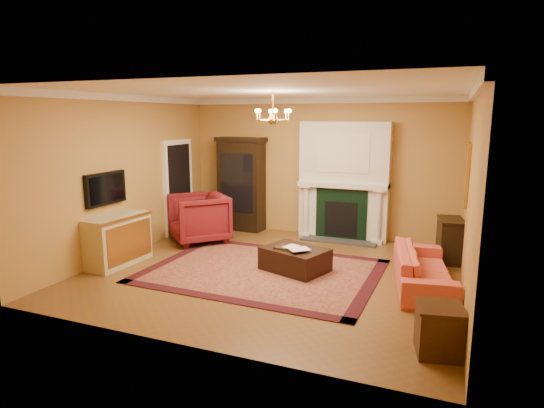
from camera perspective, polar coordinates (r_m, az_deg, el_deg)
The scene contains 26 objects.
floor at distance 7.85m, azimuth 0.10°, elevation -8.52°, with size 6.00×5.50×0.02m, color brown.
ceiling at distance 7.42m, azimuth 0.11°, elevation 14.06°, with size 6.00×5.50×0.02m, color white.
wall_back at distance 10.08m, azimuth 5.93°, elevation 4.58°, with size 6.00×0.02×3.00m, color #B48240.
wall_front at distance 5.07m, azimuth -11.51°, elevation -1.88°, with size 6.00×0.02×3.00m, color #B48240.
wall_left at distance 9.03m, azimuth -17.97°, elevation 3.37°, with size 0.02×5.50×3.00m, color #B48240.
wall_right at distance 6.97m, azimuth 23.75°, elevation 0.89°, with size 0.02×5.50×3.00m, color #B48240.
fireplace at distance 9.79m, azimuth 8.97°, elevation 2.51°, with size 1.90×0.70×2.50m.
crown_molding at distance 8.31m, azimuth 2.61°, elevation 13.23°, with size 6.00×5.50×0.12m.
doorway at distance 10.41m, azimuth -11.64°, elevation 2.09°, with size 0.08×1.05×2.10m.
tv_panel at distance 8.56m, azimuth -20.13°, elevation 1.83°, with size 0.09×0.95×0.58m.
gilt_mirror at distance 8.34m, azimuth 23.27°, elevation 3.47°, with size 0.06×0.76×1.05m.
chandelier at distance 7.40m, azimuth 0.11°, elevation 10.96°, with size 0.63×0.55×0.53m.
oriental_rug at distance 7.85m, azimuth -1.16°, elevation -8.38°, with size 3.83×2.87×0.02m, color #4F1210.
china_cabinet at distance 10.52m, azimuth -3.84°, elevation 2.26°, with size 1.02×0.47×2.05m, color black.
wingback_armchair at distance 9.64m, azimuth -9.16°, elevation -1.47°, with size 1.09×1.02×1.12m, color maroon.
pedestal_table at distance 9.59m, azimuth -9.72°, elevation -2.17°, with size 0.44×0.44×0.79m.
commode at distance 8.56m, azimuth -18.89°, elevation -4.30°, with size 0.56×1.19×0.89m, color #C5BE90.
coral_sofa at distance 7.43m, azimuth 18.52°, elevation -6.95°, with size 2.03×0.59×0.79m, color #C2543D.
end_table at distance 5.53m, azimuth 20.20°, elevation -14.76°, with size 0.46×0.46×0.54m, color #331F0D.
console_table at distance 8.88m, azimuth 21.41°, elevation -4.34°, with size 0.39×0.69×0.77m, color black.
leather_ottoman at distance 7.82m, azimuth 2.91°, elevation -6.92°, with size 1.04×0.76×0.39m, color black.
ottoman_tray at distance 7.74m, azimuth 2.29°, elevation -5.49°, with size 0.46×0.36×0.03m, color black.
book_a at distance 7.70m, azimuth 1.83°, elevation -4.38°, with size 0.21×0.03×0.28m, color gray.
book_b at distance 7.59m, azimuth 3.14°, elevation -4.42°, with size 0.24×0.02×0.32m, color gray.
topiary_left at distance 9.92m, azimuth 4.50°, elevation 4.17°, with size 0.14×0.14×0.39m.
topiary_right at distance 9.59m, azimuth 12.81°, elevation 3.79°, with size 0.15×0.15×0.41m.
Camera 1 is at (2.74, -6.88, 2.60)m, focal length 30.00 mm.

